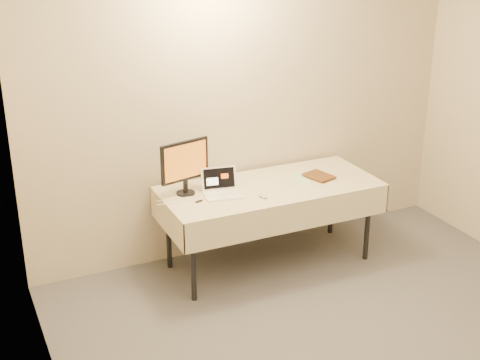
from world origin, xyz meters
name	(u,v)px	position (x,y,z in m)	size (l,w,h in m)	color
back_wall	(247,103)	(0.00, 2.50, 1.35)	(4.00, 0.10, 2.70)	beige
table	(270,192)	(0.00, 2.05, 0.68)	(1.86, 0.81, 0.74)	black
laptop	(221,188)	(-0.44, 2.06, 0.79)	(0.33, 0.31, 0.20)	white
monitor	(185,163)	(-0.71, 2.18, 1.00)	(0.43, 0.19, 0.45)	black
book	(312,167)	(0.39, 2.01, 0.86)	(0.19, 0.02, 0.25)	#91521A
alarm_clock	(214,181)	(-0.41, 2.28, 0.76)	(0.12, 0.09, 0.04)	black
clicker	(263,196)	(-0.17, 1.85, 0.75)	(0.05, 0.10, 0.02)	silver
paper_form	(300,179)	(0.31, 2.07, 0.74)	(0.12, 0.30, 0.00)	#B6E0B2
usb_dongle	(199,201)	(-0.67, 1.98, 0.74)	(0.06, 0.02, 0.01)	black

